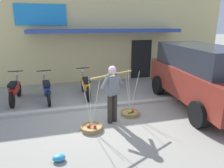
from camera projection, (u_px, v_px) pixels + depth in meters
name	position (u px, v px, depth m)	size (l,w,h in m)	color
ground_plane	(101.00, 116.00, 6.57)	(90.00, 90.00, 0.00)	gray
sidewalk_curb	(97.00, 106.00, 7.20)	(20.00, 0.24, 0.10)	#AEA89C
fruit_vendor	(112.00, 91.00, 5.91)	(1.37, 0.69, 1.70)	#2D2823
fruit_basket_left_side	(92.00, 127.00, 5.68)	(0.60, 0.60, 1.45)	#B2894C
fruit_basket_right_side	(130.00, 113.00, 6.63)	(0.60, 0.60, 1.45)	#B2894C
motorcycle_nearest_shop	(15.00, 90.00, 7.63)	(0.54, 1.82, 1.09)	black
motorcycle_second_in_row	(46.00, 89.00, 7.75)	(0.54, 1.81, 1.09)	black
motorcycle_third_in_row	(85.00, 86.00, 8.23)	(0.54, 1.82, 1.09)	black
parked_truck	(201.00, 74.00, 7.16)	(2.46, 4.94, 2.10)	maroon
storefront_building	(96.00, 36.00, 12.54)	(13.00, 6.00, 4.20)	#DBC684
plastic_litter_bag	(59.00, 158.00, 4.41)	(0.28, 0.22, 0.14)	#3393D1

